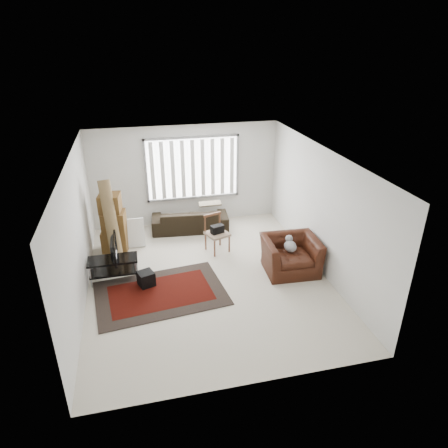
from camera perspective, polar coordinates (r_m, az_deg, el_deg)
The scene contains 11 objects.
room at distance 8.37m, azimuth -3.00°, elevation 4.36°, with size 6.00×6.02×2.71m.
persian_rug at distance 8.32m, azimuth -9.04°, elevation -9.74°, with size 2.73×1.98×0.02m.
tv_stand at distance 8.78m, azimuth -15.56°, elevation -5.61°, with size 1.03×0.46×0.51m.
tv at distance 8.60m, azimuth -15.85°, elevation -3.42°, with size 0.83×0.11×0.48m, color black.
subwoofer at distance 8.53m, azimuth -11.07°, elevation -7.66°, with size 0.31×0.31×0.31m, color black.
moving_boxes at distance 9.85m, azimuth -15.51°, elevation -0.12°, with size 0.66×0.61×1.44m.
white_flatpack at distance 10.05m, azimuth -12.88°, elevation -1.27°, with size 0.56×0.08×0.72m, color silver.
rolled_rug at distance 9.43m, azimuth -15.87°, elevation 0.43°, with size 0.28×0.28×1.87m, color brown.
sofa at distance 10.66m, azimuth -4.88°, elevation 1.07°, with size 2.01×0.87×0.77m, color black.
side_chair at distance 9.53m, azimuth -1.03°, elevation -1.12°, with size 0.63×0.63×0.91m.
armchair at distance 8.88m, azimuth 9.51°, elevation -4.06°, with size 1.24×1.09×0.88m.
Camera 1 is at (-1.32, -7.19, 4.75)m, focal length 32.00 mm.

